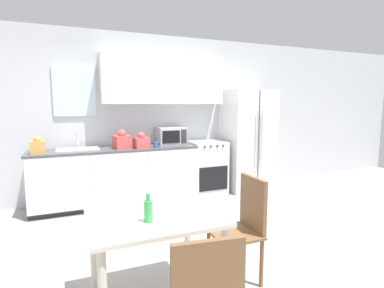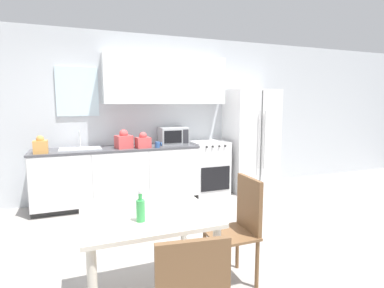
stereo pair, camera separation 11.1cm
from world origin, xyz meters
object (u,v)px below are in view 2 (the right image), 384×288
object	(u,v)px
refrigerator	(251,140)
dining_chair_side	(240,222)
oven_range	(208,167)
drink_bottle	(141,209)
coffee_mug	(158,145)
dining_table	(147,229)
microwave	(173,136)

from	to	relation	value
refrigerator	dining_chair_side	bearing A→B (deg)	-123.50
oven_range	drink_bottle	distance (m)	3.27
coffee_mug	dining_table	world-z (taller)	coffee_mug
refrigerator	coffee_mug	bearing A→B (deg)	-173.79
refrigerator	coffee_mug	xyz separation A→B (m)	(-1.79, -0.19, 0.03)
coffee_mug	oven_range	bearing A→B (deg)	13.41
oven_range	microwave	distance (m)	0.85
oven_range	dining_chair_side	size ratio (longest dim) A/B	0.99
coffee_mug	drink_bottle	size ratio (longest dim) A/B	0.49
dining_chair_side	oven_range	bearing A→B (deg)	-17.70
dining_chair_side	coffee_mug	bearing A→B (deg)	3.98
microwave	coffee_mug	world-z (taller)	microwave
refrigerator	oven_range	bearing A→B (deg)	177.57
dining_chair_side	drink_bottle	bearing A→B (deg)	104.51
drink_bottle	refrigerator	bearing A→B (deg)	46.63
oven_range	dining_chair_side	bearing A→B (deg)	-107.94
microwave	refrigerator	bearing A→B (deg)	-5.02
refrigerator	dining_table	xyz separation A→B (m)	(-2.49, -2.56, -0.27)
coffee_mug	dining_table	xyz separation A→B (m)	(-0.70, -2.37, -0.30)
coffee_mug	dining_chair_side	size ratio (longest dim) A/B	0.11
refrigerator	dining_chair_side	world-z (taller)	refrigerator
refrigerator	dining_table	bearing A→B (deg)	-134.14
microwave	dining_chair_side	xyz separation A→B (m)	(-0.20, -2.60, -0.50)
dining_chair_side	drink_bottle	distance (m)	1.00
refrigerator	drink_bottle	distance (m)	3.73
refrigerator	drink_bottle	size ratio (longest dim) A/B	8.35
coffee_mug	microwave	bearing A→B (deg)	42.66
refrigerator	microwave	xyz separation A→B (m)	(-1.44, 0.13, 0.12)
refrigerator	microwave	size ratio (longest dim) A/B	3.95
oven_range	microwave	world-z (taller)	microwave
coffee_mug	dining_chair_side	xyz separation A→B (m)	(0.15, -2.28, -0.40)
microwave	coffee_mug	distance (m)	0.48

